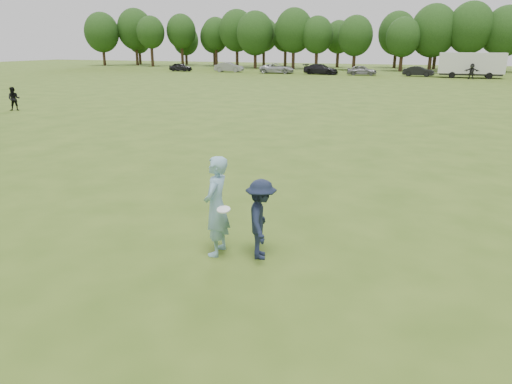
% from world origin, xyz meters
% --- Properties ---
extents(ground, '(200.00, 200.00, 0.00)m').
position_xyz_m(ground, '(0.00, 0.00, 0.00)').
color(ground, '#385417').
rests_on(ground, ground).
extents(thrower, '(0.57, 0.81, 2.12)m').
position_xyz_m(thrower, '(0.21, -0.33, 1.06)').
color(thrower, '#81B0C7').
rests_on(thrower, ground).
extents(defender, '(0.95, 1.24, 1.69)m').
position_xyz_m(defender, '(1.14, -0.16, 0.84)').
color(defender, '#171F34').
rests_on(defender, ground).
extents(player_far_a, '(0.96, 0.91, 1.56)m').
position_xyz_m(player_far_a, '(-22.00, 14.63, 0.78)').
color(player_far_a, black).
rests_on(player_far_a, ground).
extents(player_far_d, '(1.85, 0.74, 1.94)m').
position_xyz_m(player_far_d, '(8.23, 57.34, 0.97)').
color(player_far_d, black).
rests_on(player_far_d, ground).
extents(car_a, '(4.00, 1.92, 1.32)m').
position_xyz_m(car_a, '(-35.39, 59.68, 0.66)').
color(car_a, black).
rests_on(car_a, ground).
extents(car_b, '(4.74, 2.16, 1.51)m').
position_xyz_m(car_b, '(-26.98, 60.39, 0.75)').
color(car_b, gray).
rests_on(car_b, ground).
extents(car_c, '(5.50, 2.95, 1.47)m').
position_xyz_m(car_c, '(-18.69, 59.88, 0.73)').
color(car_c, '#B4B4B9').
rests_on(car_c, ground).
extents(car_d, '(5.35, 2.70, 1.49)m').
position_xyz_m(car_d, '(-11.89, 59.85, 0.74)').
color(car_d, black).
rests_on(car_d, ground).
extents(car_e, '(4.26, 1.95, 1.42)m').
position_xyz_m(car_e, '(-5.92, 59.91, 0.71)').
color(car_e, slate).
rests_on(car_e, ground).
extents(car_f, '(4.25, 1.95, 1.35)m').
position_xyz_m(car_f, '(1.73, 60.34, 0.68)').
color(car_f, black).
rests_on(car_f, ground).
extents(disc_in_play, '(0.32, 0.31, 0.09)m').
position_xyz_m(disc_in_play, '(0.52, -0.63, 1.14)').
color(disc_in_play, white).
rests_on(disc_in_play, ground).
extents(cargo_trailer, '(9.00, 2.75, 3.20)m').
position_xyz_m(cargo_trailer, '(8.20, 59.60, 1.78)').
color(cargo_trailer, silver).
rests_on(cargo_trailer, ground).
extents(treeline, '(130.35, 18.39, 11.74)m').
position_xyz_m(treeline, '(2.81, 76.90, 6.26)').
color(treeline, '#332114').
rests_on(treeline, ground).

